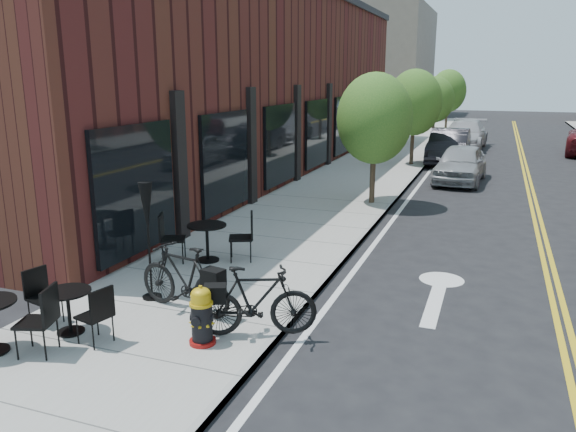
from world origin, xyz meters
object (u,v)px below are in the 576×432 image
at_px(bicycle_right, 256,301).
at_px(bistro_set_c, 207,237).
at_px(fire_hydrant, 202,316).
at_px(patio_umbrella, 147,216).
at_px(parked_car_b, 449,146).
at_px(parked_car_a, 460,163).
at_px(bicycle_left, 184,278).
at_px(parked_car_c, 464,135).
at_px(bistro_set_b, 68,305).

distance_m(bicycle_right, bistro_set_c, 3.61).
bearing_deg(bistro_set_c, fire_hydrant, -86.88).
height_order(fire_hydrant, bistro_set_c, bistro_set_c).
height_order(patio_umbrella, parked_car_b, patio_umbrella).
bearing_deg(parked_car_a, fire_hydrant, -95.82).
bearing_deg(parked_car_b, patio_umbrella, -100.12).
xyz_separation_m(bicycle_left, parked_car_c, (2.87, 24.09, 0.08)).
bearing_deg(patio_umbrella, bicycle_left, -18.49).
xyz_separation_m(fire_hydrant, bicycle_right, (0.61, 0.51, 0.12)).
height_order(bistro_set_c, parked_car_b, parked_car_b).
bearing_deg(bistro_set_b, bicycle_left, 60.66).
bearing_deg(parked_car_b, fire_hydrant, -94.78).
bearing_deg(parked_car_c, parked_car_b, -89.89).
xyz_separation_m(bistro_set_c, parked_car_c, (3.73, 21.72, 0.13)).
distance_m(bicycle_right, bistro_set_b, 2.77).
xyz_separation_m(bicycle_left, bistro_set_c, (-0.87, 2.37, -0.05)).
height_order(fire_hydrant, bistro_set_b, fire_hydrant).
height_order(parked_car_b, parked_car_c, parked_car_b).
bearing_deg(fire_hydrant, parked_car_c, 68.78).
height_order(bistro_set_b, parked_car_b, parked_car_b).
relative_size(fire_hydrant, patio_umbrella, 0.43).
height_order(fire_hydrant, bicycle_left, bicycle_left).
relative_size(fire_hydrant, bicycle_right, 0.49).
bearing_deg(bistro_set_c, parked_car_c, 56.26).
distance_m(fire_hydrant, bicycle_right, 0.81).
bearing_deg(bistro_set_b, fire_hydrant, 23.70).
xyz_separation_m(fire_hydrant, bistro_set_c, (-1.69, 3.29, 0.09)).
bearing_deg(parked_car_a, bicycle_left, -99.66).
bearing_deg(parked_car_a, parked_car_c, 96.41).
distance_m(bistro_set_b, parked_car_a, 15.92).
bearing_deg(bistro_set_c, bicycle_left, -93.95).
relative_size(parked_car_a, parked_car_c, 0.78).
height_order(bicycle_left, parked_car_b, parked_car_b).
height_order(bicycle_left, patio_umbrella, patio_umbrella).
xyz_separation_m(patio_umbrella, parked_car_a, (4.15, 13.70, -0.88)).
xyz_separation_m(fire_hydrant, parked_car_b, (1.71, 19.48, 0.23)).
height_order(bicycle_left, bistro_set_b, bicycle_left).
bearing_deg(bistro_set_c, bistro_set_b, -118.97).
height_order(bicycle_right, patio_umbrella, patio_umbrella).
height_order(patio_umbrella, parked_car_a, patio_umbrella).
height_order(bistro_set_c, parked_car_a, parked_car_a).
relative_size(fire_hydrant, bistro_set_b, 0.54).
height_order(bistro_set_b, bistro_set_c, bistro_set_c).
height_order(bicycle_right, bistro_set_c, bicycle_right).
xyz_separation_m(bistro_set_b, bistro_set_c, (0.32, 3.66, 0.07)).
relative_size(bicycle_left, bistro_set_b, 1.14).
distance_m(patio_umbrella, parked_car_a, 14.34).
bearing_deg(bistro_set_b, parked_car_a, 86.73).
relative_size(bistro_set_b, bistro_set_c, 0.87).
bearing_deg(bicycle_right, patio_umbrella, 50.03).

